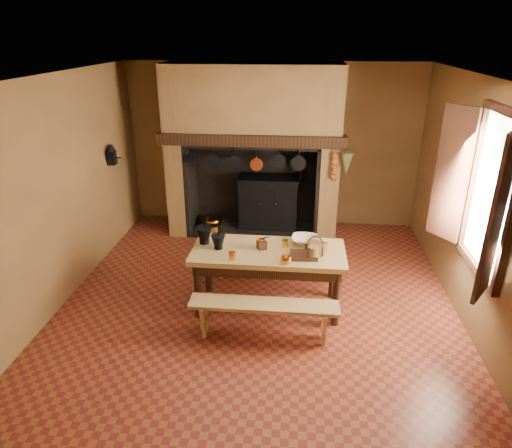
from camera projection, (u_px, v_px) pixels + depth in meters
The scene contains 28 objects.
floor at pixel (258, 301), 5.96m from camera, with size 5.50×5.50×0.00m, color brown.
ceiling at pixel (259, 77), 4.86m from camera, with size 5.50×5.50×0.00m, color silver.
back_wall at pixel (273, 146), 7.92m from camera, with size 5.00×0.02×2.80m, color olive.
wall_left at pixel (57, 193), 5.63m from camera, with size 0.02×5.50×2.80m, color olive.
wall_right at pixel (477, 208), 5.18m from camera, with size 0.02×5.50×2.80m, color olive.
wall_front at pixel (218, 349), 2.89m from camera, with size 5.00×0.02×2.80m, color olive.
chimney_breast at pixel (253, 127), 7.39m from camera, with size 2.95×0.96×2.80m.
iron_range at pixel (269, 201), 8.01m from camera, with size 1.12×0.55×1.60m.
hearth_pans at pixel (211, 225), 8.05m from camera, with size 0.51×0.62×0.20m.
hanging_pans at pixel (248, 162), 7.11m from camera, with size 1.92×0.29×0.27m.
onion_string at pixel (334, 167), 6.98m from camera, with size 0.12×0.10×0.46m, color #954E1B, non-canonical shape.
herb_bunch at pixel (346, 164), 6.95m from camera, with size 0.20×0.20×0.35m, color brown.
window at pixel (481, 194), 4.71m from camera, with size 0.39×1.75×1.76m.
wall_coffee_mill at pixel (111, 153), 7.00m from camera, with size 0.23×0.16×0.31m.
work_table at pixel (268, 259), 5.58m from camera, with size 1.86×0.83×0.80m.
bench_front at pixel (264, 312), 5.10m from camera, with size 1.67×0.29×0.47m.
bench_back at pixel (272, 255), 6.35m from camera, with size 1.74×0.31×0.49m.
mortar_large at pixel (204, 234), 5.66m from camera, with size 0.21×0.21×0.36m.
mortar_small at pixel (218, 241), 5.52m from camera, with size 0.18×0.18×0.30m.
coffee_grinder at pixel (262, 244), 5.53m from camera, with size 0.16×0.14×0.16m.
brass_mug_a at pixel (232, 256), 5.28m from camera, with size 0.08×0.08×0.09m, color orange.
brass_mug_b at pixel (285, 243), 5.60m from camera, with size 0.08×0.08×0.09m, color orange.
mixing_bowl at pixel (305, 240), 5.69m from camera, with size 0.33×0.33×0.08m, color beige.
stoneware_crock at pixel (313, 253), 5.27m from camera, with size 0.13×0.13×0.16m, color brown.
glass_jar at pixel (321, 251), 5.37m from camera, with size 0.07×0.07×0.12m, color beige.
wicker_basket at pixel (316, 247), 5.44m from camera, with size 0.27×0.23×0.22m.
wooden_tray at pixel (304, 255), 5.34m from camera, with size 0.32×0.23×0.05m, color #371B11.
brass_cup at pixel (286, 260), 5.18m from camera, with size 0.12×0.12×0.10m, color orange.
Camera 1 is at (0.47, -5.06, 3.26)m, focal length 32.00 mm.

